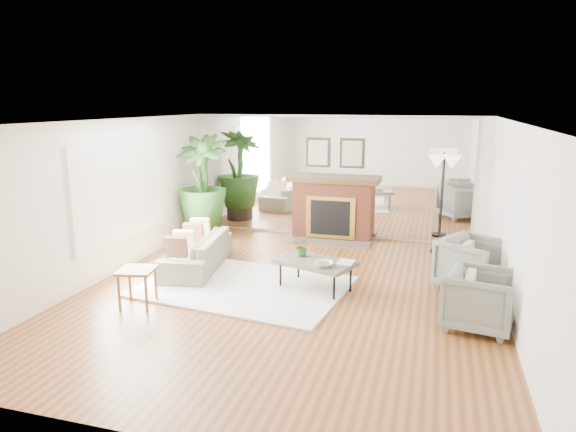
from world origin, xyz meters
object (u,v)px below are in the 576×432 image
(side_table, at_px, (137,275))
(floor_lamp, at_px, (444,170))
(fireplace, at_px, (332,207))
(armchair_back, at_px, (473,265))
(coffee_table, at_px, (315,263))
(armchair_front, at_px, (479,300))
(sofa, at_px, (197,252))
(potted_ficus, at_px, (202,185))

(side_table, relative_size, floor_lamp, 0.30)
(fireplace, distance_m, armchair_back, 3.51)
(floor_lamp, bearing_deg, coffee_table, -125.10)
(fireplace, height_order, armchair_front, fireplace)
(sofa, distance_m, side_table, 1.72)
(armchair_front, bearing_deg, side_table, 107.73)
(side_table, bearing_deg, sofa, 88.23)
(sofa, bearing_deg, armchair_back, 83.80)
(fireplace, height_order, coffee_table, fireplace)
(sofa, height_order, armchair_front, armchair_front)
(armchair_back, distance_m, potted_ficus, 5.38)
(armchair_back, xyz_separation_m, side_table, (-4.45, -1.93, 0.05))
(coffee_table, distance_m, floor_lamp, 3.30)
(sofa, xyz_separation_m, floor_lamp, (3.93, 2.12, 1.27))
(armchair_back, height_order, floor_lamp, floor_lamp)
(side_table, xyz_separation_m, potted_ficus, (-0.65, 3.47, 0.69))
(armchair_back, bearing_deg, coffee_table, 137.39)
(armchair_back, xyz_separation_m, floor_lamp, (-0.47, 1.90, 1.16))
(sofa, height_order, armchair_back, armchair_back)
(sofa, height_order, side_table, sofa)
(sofa, xyz_separation_m, side_table, (-0.05, -1.72, 0.16))
(fireplace, bearing_deg, armchair_front, -55.04)
(coffee_table, distance_m, armchair_front, 2.37)
(potted_ficus, distance_m, floor_lamp, 4.66)
(floor_lamp, bearing_deg, fireplace, 168.26)
(armchair_back, xyz_separation_m, potted_ficus, (-5.10, 1.53, 0.74))
(sofa, height_order, potted_ficus, potted_ficus)
(armchair_front, bearing_deg, floor_lamp, 18.83)
(coffee_table, bearing_deg, sofa, 169.01)
(side_table, relative_size, potted_ficus, 0.26)
(fireplace, height_order, floor_lamp, fireplace)
(potted_ficus, bearing_deg, side_table, -79.45)
(potted_ficus, xyz_separation_m, floor_lamp, (4.63, 0.36, 0.42))
(coffee_table, xyz_separation_m, side_table, (-2.20, -1.30, 0.03))
(fireplace, relative_size, coffee_table, 1.59)
(armchair_back, distance_m, side_table, 4.86)
(fireplace, bearing_deg, armchair_back, -41.99)
(coffee_table, xyz_separation_m, sofa, (-2.15, 0.42, -0.13))
(armchair_front, bearing_deg, armchair_back, 10.62)
(armchair_back, relative_size, potted_ficus, 0.41)
(potted_ficus, bearing_deg, fireplace, 17.86)
(side_table, distance_m, potted_ficus, 3.59)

